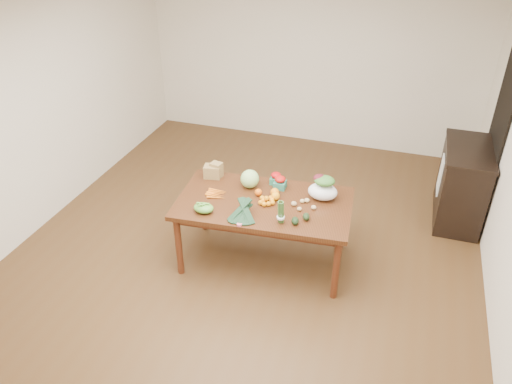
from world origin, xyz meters
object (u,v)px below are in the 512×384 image
(cabbage, at_px, (250,179))
(kale_bunch, at_px, (242,213))
(cabinet, at_px, (462,184))
(salad_bag, at_px, (323,189))
(asparagus_bundle, at_px, (281,212))
(paper_bag, at_px, (212,170))
(dining_table, at_px, (264,231))
(mandarin_cluster, at_px, (266,199))

(cabbage, bearing_deg, kale_bunch, -78.49)
(cabinet, height_order, salad_bag, salad_bag)
(salad_bag, bearing_deg, asparagus_bundle, -117.89)
(cabinet, xyz_separation_m, paper_bag, (-2.68, -1.21, 0.36))
(dining_table, relative_size, salad_bag, 5.83)
(kale_bunch, bearing_deg, asparagus_bundle, 4.94)
(dining_table, bearing_deg, cabbage, 130.26)
(asparagus_bundle, bearing_deg, dining_table, 125.24)
(cabbage, relative_size, asparagus_bundle, 0.79)
(dining_table, relative_size, paper_bag, 7.35)
(cabbage, xyz_separation_m, kale_bunch, (0.12, -0.60, -0.02))
(cabinet, bearing_deg, asparagus_bundle, -133.68)
(paper_bag, bearing_deg, cabinet, 24.20)
(paper_bag, distance_m, kale_bunch, 0.89)
(paper_bag, distance_m, salad_bag, 1.24)
(asparagus_bundle, relative_size, salad_bag, 0.83)
(asparagus_bundle, bearing_deg, cabbage, 127.48)
(kale_bunch, bearing_deg, cabbage, 96.72)
(dining_table, distance_m, mandarin_cluster, 0.42)
(cabinet, xyz_separation_m, asparagus_bundle, (-1.74, -1.82, 0.40))
(asparagus_bundle, xyz_separation_m, salad_bag, (0.29, 0.55, -0.01))
(salad_bag, bearing_deg, cabbage, -179.36)
(cabbage, height_order, kale_bunch, cabbage)
(cabinet, bearing_deg, salad_bag, -138.72)
(dining_table, xyz_separation_m, cabinet, (2.00, 1.51, 0.10))
(dining_table, bearing_deg, cabinet, 32.29)
(cabinet, distance_m, paper_bag, 2.96)
(mandarin_cluster, bearing_deg, paper_bag, 155.98)
(dining_table, distance_m, cabinet, 2.51)
(kale_bunch, bearing_deg, dining_table, 69.08)
(cabbage, relative_size, salad_bag, 0.65)
(paper_bag, xyz_separation_m, cabbage, (0.46, -0.07, 0.01))
(salad_bag, bearing_deg, kale_bunch, -137.10)
(dining_table, distance_m, kale_bunch, 0.60)
(paper_bag, bearing_deg, salad_bag, -2.98)
(mandarin_cluster, relative_size, salad_bag, 0.60)
(cabbage, xyz_separation_m, salad_bag, (0.78, 0.01, 0.02))
(cabinet, xyz_separation_m, cabbage, (-2.23, -1.28, 0.38))
(dining_table, bearing_deg, mandarin_cluster, -32.87)
(mandarin_cluster, xyz_separation_m, asparagus_bundle, (0.23, -0.29, 0.08))
(dining_table, distance_m, paper_bag, 0.88)
(paper_bag, relative_size, asparagus_bundle, 0.96)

